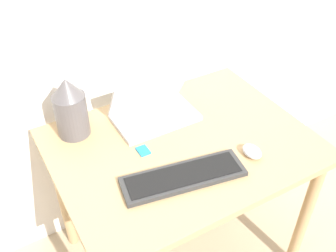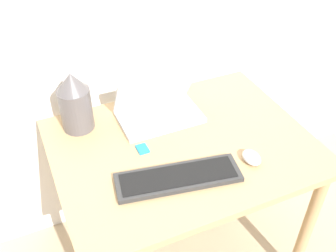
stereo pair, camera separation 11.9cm
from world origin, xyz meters
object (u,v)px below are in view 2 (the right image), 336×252
at_px(vase, 75,102).
at_px(laptop, 158,107).
at_px(mp3_player, 143,149).
at_px(mouse, 252,157).
at_px(keyboard, 178,177).

bearing_deg(vase, laptop, -11.10).
bearing_deg(vase, mp3_player, -51.63).
xyz_separation_m(laptop, mouse, (0.21, -0.39, -0.03)).
xyz_separation_m(mouse, vase, (-0.54, 0.46, 0.11)).
distance_m(vase, mp3_player, 0.33).
bearing_deg(mp3_player, mouse, -32.43).
bearing_deg(vase, mouse, -40.57).
height_order(laptop, mp3_player, laptop).
distance_m(keyboard, vase, 0.51).
relative_size(keyboard, vase, 1.80).
xyz_separation_m(vase, mp3_player, (0.19, -0.24, -0.12)).
distance_m(laptop, vase, 0.34).
bearing_deg(laptop, mp3_player, -127.99).
bearing_deg(mouse, laptop, 118.10).
relative_size(laptop, mp3_player, 6.48).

